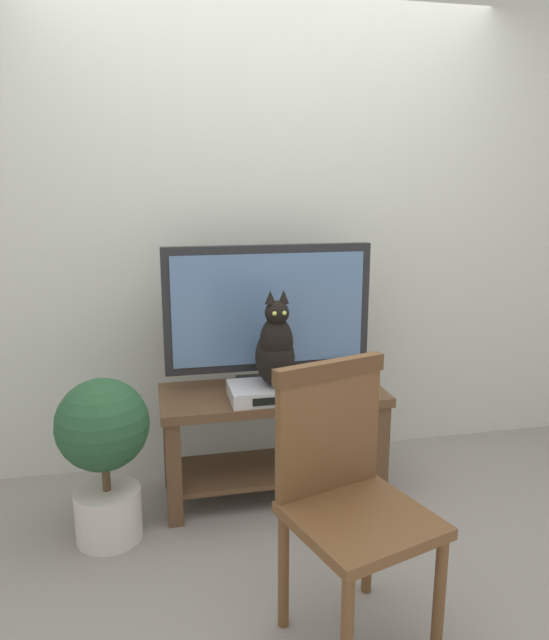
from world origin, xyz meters
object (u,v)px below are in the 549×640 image
tv (268,312)px  cat (276,349)px  book_stack (350,375)px  tv_stand (272,424)px  potted_plant (104,447)px  media_box (275,391)px  wooden_chair (346,484)px

tv → cat: size_ratio=2.24×
tv → book_stack: size_ratio=4.88×
tv_stand → tv: bearing=90.0°
potted_plant → cat: bearing=8.8°
tv_stand → media_box: 0.24m
cat → book_stack: cat is taller
cat → wooden_chair: 0.89m
cat → book_stack: 0.47m
media_box → cat: bearing=-85.8°
cat → potted_plant: cat is taller
tv → cat: bearing=-92.4°
tv_stand → book_stack: (0.41, -0.00, 0.23)m
wooden_chair → tv: bearing=92.7°
book_stack → cat: bearing=-164.3°
tv_stand → cat: (-0.01, -0.12, 0.42)m
tv_stand → wooden_chair: 0.99m
tv_stand → cat: size_ratio=2.39×
media_box → wooden_chair: 0.87m
tv → cat: tv is taller
tv_stand → potted_plant: size_ratio=1.49×
potted_plant → media_box: bearing=9.8°
book_stack → potted_plant: (-1.21, -0.24, -0.17)m
tv → wooden_chair: tv is taller
media_box → potted_plant: bearing=-170.2°
tv → wooden_chair: bearing=-87.3°
wooden_chair → potted_plant: wooden_chair is taller
wooden_chair → potted_plant: bearing=139.3°
tv → media_box: tv is taller
media_box → wooden_chair: (0.06, -0.87, -0.03)m
tv → wooden_chair: size_ratio=1.07×
tv_stand → potted_plant: (-0.80, -0.24, 0.06)m
wooden_chair → tv_stand: bearing=92.9°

